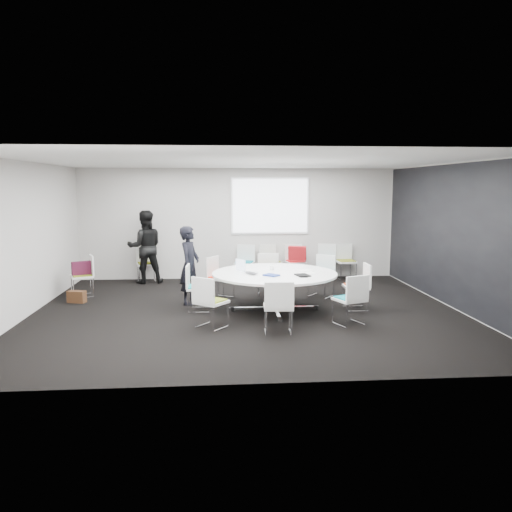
{
  "coord_description": "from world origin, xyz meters",
  "views": [
    {
      "loc": [
        -0.55,
        -9.19,
        2.35
      ],
      "look_at": [
        0.2,
        0.4,
        1.0
      ],
      "focal_mm": 35.0,
      "sensor_mm": 36.0,
      "label": 1
    }
  ],
  "objects": [
    {
      "name": "chair_ring_e",
      "position": [
        -0.92,
        0.13,
        0.28
      ],
      "size": [
        0.47,
        0.48,
        0.88
      ],
      "rotation": [
        0.0,
        0.0,
        4.67
      ],
      "color": "silver",
      "rests_on": "ground"
    },
    {
      "name": "chair_back_d",
      "position": [
        2.22,
        3.17,
        0.28
      ],
      "size": [
        0.56,
        0.55,
        0.88
      ],
      "rotation": [
        0.0,
        0.0,
        2.88
      ],
      "color": "silver",
      "rests_on": "ground"
    },
    {
      "name": "papers_front",
      "position": [
        1.13,
        -0.06,
        0.73
      ],
      "size": [
        0.34,
        0.28,
        0.0
      ],
      "primitive_type": "cube",
      "rotation": [
        0.0,
        0.0,
        0.26
      ],
      "color": "white",
      "rests_on": "conference_table"
    },
    {
      "name": "chair_ring_a",
      "position": [
        2.1,
        -0.02,
        0.28
      ],
      "size": [
        0.45,
        0.46,
        0.88
      ],
      "rotation": [
        0.0,
        0.0,
        1.56
      ],
      "color": "silver",
      "rests_on": "ground"
    },
    {
      "name": "phone",
      "position": [
        0.99,
        -0.5,
        0.73
      ],
      "size": [
        0.15,
        0.09,
        0.01
      ],
      "primitive_type": "cube",
      "rotation": [
        0.0,
        0.0,
        -0.13
      ],
      "color": "black",
      "rests_on": "conference_table"
    },
    {
      "name": "maroon_bag",
      "position": [
        -3.44,
        1.55,
        0.62
      ],
      "size": [
        0.42,
        0.31,
        0.28
      ],
      "primitive_type": "cube",
      "rotation": [
        0.0,
        0.0,
        0.47
      ],
      "color": "#471329",
      "rests_on": "chair_spare_left"
    },
    {
      "name": "laptop",
      "position": [
        0.11,
        -0.05,
        0.74
      ],
      "size": [
        0.34,
        0.39,
        0.03
      ],
      "primitive_type": "imported",
      "rotation": [
        0.0,
        0.0,
        2.05
      ],
      "color": "#333338",
      "rests_on": "conference_table"
    },
    {
      "name": "chair_back_b",
      "position": [
        0.79,
        3.16,
        0.28
      ],
      "size": [
        0.57,
        0.56,
        0.88
      ],
      "rotation": [
        0.0,
        0.0,
        3.44
      ],
      "color": "silver",
      "rests_on": "ground"
    },
    {
      "name": "chair_back_c",
      "position": [
        1.42,
        3.17,
        0.28
      ],
      "size": [
        0.52,
        0.51,
        0.88
      ],
      "rotation": [
        0.0,
        0.0,
        3.3
      ],
      "color": "silver",
      "rests_on": "ground"
    },
    {
      "name": "chair_ring_d",
      "position": [
        -0.5,
        1.11,
        0.28
      ],
      "size": [
        0.63,
        0.63,
        0.88
      ],
      "rotation": [
        0.0,
        0.0,
        4.13
      ],
      "color": "silver",
      "rests_on": "ground"
    },
    {
      "name": "cup",
      "position": [
        0.51,
        0.31,
        0.78
      ],
      "size": [
        0.08,
        0.08,
        0.09
      ],
      "primitive_type": "cylinder",
      "color": "white",
      "rests_on": "conference_table"
    },
    {
      "name": "conference_table",
      "position": [
        0.52,
        0.04,
        0.55
      ],
      "size": [
        2.36,
        2.36,
        0.73
      ],
      "color": "silver",
      "rests_on": "ground"
    },
    {
      "name": "chair_person_back",
      "position": [
        -2.3,
        3.17,
        0.28
      ],
      "size": [
        0.55,
        0.54,
        0.88
      ],
      "rotation": [
        0.0,
        0.0,
        3.38
      ],
      "color": "silver",
      "rests_on": "ground"
    },
    {
      "name": "tablet_folio",
      "position": [
        0.43,
        -0.3,
        0.74
      ],
      "size": [
        0.33,
        0.32,
        0.03
      ],
      "primitive_type": "cube",
      "rotation": [
        0.0,
        0.0,
        -0.76
      ],
      "color": "navy",
      "rests_on": "conference_table"
    },
    {
      "name": "chair_ring_c",
      "position": [
        0.54,
        1.47,
        0.28
      ],
      "size": [
        0.52,
        0.51,
        0.88
      ],
      "rotation": [
        0.0,
        0.0,
        3.01
      ],
      "color": "silver",
      "rests_on": "ground"
    },
    {
      "name": "room_shell",
      "position": [
        0.09,
        0.0,
        1.4
      ],
      "size": [
        8.08,
        7.08,
        2.88
      ],
      "color": "black",
      "rests_on": "ground"
    },
    {
      "name": "chair_ring_h",
      "position": [
        1.69,
        -1.06,
        0.28
      ],
      "size": [
        0.6,
        0.59,
        0.88
      ],
      "rotation": [
        0.0,
        0.0,
        6.68
      ],
      "color": "silver",
      "rests_on": "ground"
    },
    {
      "name": "notebook_black",
      "position": [
        1.0,
        -0.33,
        0.74
      ],
      "size": [
        0.28,
        0.34,
        0.02
      ],
      "primitive_type": "cube",
      "rotation": [
        0.0,
        0.0,
        0.22
      ],
      "color": "black",
      "rests_on": "conference_table"
    },
    {
      "name": "chair_back_e",
      "position": [
        2.72,
        3.17,
        0.28
      ],
      "size": [
        0.5,
        0.49,
        0.88
      ],
      "rotation": [
        0.0,
        0.0,
        3.24
      ],
      "color": "silver",
      "rests_on": "ground"
    },
    {
      "name": "chair_ring_g",
      "position": [
        0.41,
        -1.49,
        0.28
      ],
      "size": [
        0.48,
        0.47,
        0.88
      ],
      "rotation": [
        0.0,
        0.0,
        6.23
      ],
      "color": "silver",
      "rests_on": "ground"
    },
    {
      "name": "projection_screen",
      "position": [
        0.8,
        3.46,
        1.85
      ],
      "size": [
        1.9,
        0.03,
        1.35
      ],
      "primitive_type": "cube",
      "color": "white",
      "rests_on": "room_shell"
    },
    {
      "name": "person_main",
      "position": [
        -1.11,
        0.71,
        0.78
      ],
      "size": [
        0.53,
        0.66,
        1.57
      ],
      "primitive_type": "imported",
      "rotation": [
        0.0,
        0.0,
        1.27
      ],
      "color": "black",
      "rests_on": "ground"
    },
    {
      "name": "brown_bag",
      "position": [
        -3.41,
        0.99,
        0.12
      ],
      "size": [
        0.39,
        0.25,
        0.24
      ],
      "primitive_type": "cube",
      "rotation": [
        0.0,
        0.0,
        -0.28
      ],
      "color": "#402514",
      "rests_on": "ground"
    },
    {
      "name": "person_back",
      "position": [
        -2.3,
        3.0,
        0.89
      ],
      "size": [
        0.98,
        0.84,
        1.77
      ],
      "primitive_type": "imported",
      "rotation": [
        0.0,
        0.0,
        3.36
      ],
      "color": "black",
      "rests_on": "ground"
    },
    {
      "name": "chair_spare_left",
      "position": [
        -3.43,
        1.56,
        0.28
      ],
      "size": [
        0.59,
        0.59,
        0.88
      ],
      "rotation": [
        0.0,
        0.0,
        1.95
      ],
      "color": "silver",
      "rests_on": "ground"
    },
    {
      "name": "chair_back_a",
      "position": [
        0.12,
        3.14,
        0.28
      ],
      "size": [
        0.56,
        0.55,
        0.88
      ],
      "rotation": [
        0.0,
        0.0,
        2.88
      ],
      "color": "silver",
      "rests_on": "ground"
    },
    {
      "name": "red_jacket",
      "position": [
        1.43,
        2.94,
        0.7
      ],
      "size": [
        0.47,
        0.28,
        0.36
      ],
      "primitive_type": "cube",
      "rotation": [
        0.17,
        0.0,
        -0.3
      ],
      "color": "#A7141A",
      "rests_on": "chair_back_c"
    },
    {
      "name": "chair_ring_f",
      "position": [
        -0.67,
        -1.07,
        0.28
      ],
      "size": [
        0.64,
        0.64,
        0.88
      ],
      "rotation": [
        0.0,
        0.0,
        5.62
      ],
      "color": "silver",
      "rests_on": "ground"
    },
    {
      "name": "papers_right",
      "position": [
        1.13,
        0.25,
        0.73
      ],
      "size": [
        0.37,
        0.34,
        0.0
      ],
      "primitive_type": "cube",
      "rotation": [
        0.0,
        0.0,
        0.55
      ],
      "color": "white",
      "rests_on": "conference_table"
    },
    {
      "name": "chair_ring_b",
      "position": [
        1.66,
        1.14,
        0.28
      ],
      "size": [
        0.64,
        0.64,
        0.88
      ],
      "rotation": [
        0.0,
        0.0,
        2.44
      ],
      "color": "silver",
      "rests_on": "ground"
    },
    {
      "name": "laptop_lid",
      "position": [
        -0.12,
        0.15,
        0.86
      ],
      "size": [
        0.17,
        0.26,
        0.22
      ],
      "primitive_type": "cube",
      "rotation": [
        0.0,
        0.0,
        2.13
      ],
      "color": "silver",
      "rests_on": "conference_table"
    }
  ]
}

